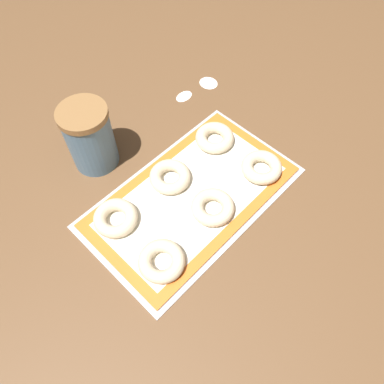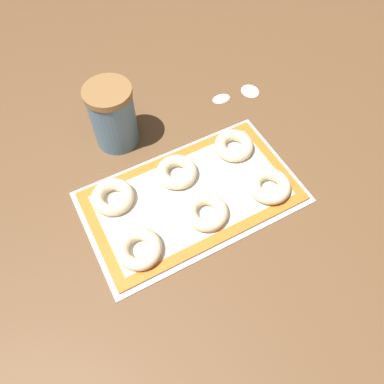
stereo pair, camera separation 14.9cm
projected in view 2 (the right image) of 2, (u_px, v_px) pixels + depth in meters
ground_plane at (190, 203)px, 0.90m from camera, size 2.80×2.80×0.00m
baking_tray at (192, 197)px, 0.91m from camera, size 0.52×0.30×0.01m
baking_mat at (192, 196)px, 0.90m from camera, size 0.49×0.28×0.00m
bagel_front_left at (139, 249)px, 0.81m from camera, size 0.10×0.10×0.03m
bagel_front_center at (206, 212)px, 0.86m from camera, size 0.10×0.10×0.03m
bagel_front_right at (270, 186)px, 0.90m from camera, size 0.10×0.10×0.03m
bagel_back_left at (113, 197)px, 0.88m from camera, size 0.10×0.10×0.03m
bagel_back_center at (177, 172)px, 0.92m from camera, size 0.10×0.10×0.03m
bagel_back_right at (234, 146)px, 0.97m from camera, size 0.10×0.10×0.03m
flour_canister at (113, 116)px, 0.94m from camera, size 0.12×0.12×0.17m
flour_patch_near at (250, 91)px, 1.11m from camera, size 0.05×0.06×0.00m
flour_patch_far at (221, 98)px, 1.09m from camera, size 0.05×0.04×0.00m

